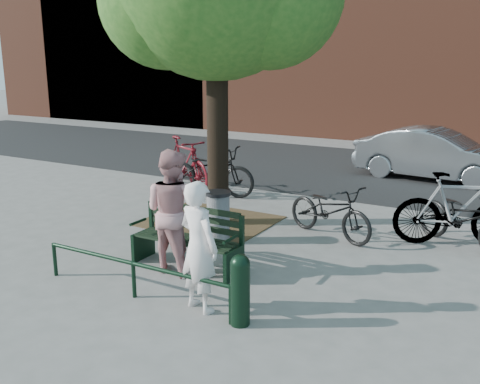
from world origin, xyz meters
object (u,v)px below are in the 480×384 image
Objects in this scene: bicycle_c at (330,211)px; parked_car at (435,155)px; bollard at (240,287)px; person_left at (199,247)px; person_right at (173,211)px; litter_bin at (218,216)px; park_bench at (189,236)px.

bicycle_c is 5.86m from parked_car.
bollard is 0.22× the size of parked_car.
person_left is at bearing 171.23° from bollard.
person_right is 2.08× the size of bollard.
parked_car reaches higher than litter_bin.
bicycle_c is 0.45× the size of parked_car.
park_bench is at bearing -34.80° from person_left.
bollard is at bearing -176.47° from parked_car.
person_left is at bearing 179.54° from parked_car.
person_left is at bearing -165.99° from bicycle_c.
parked_car is (2.33, 7.00, 0.22)m from litter_bin.
bollard is 9.45m from parked_car.
bollard is 1.00× the size of litter_bin.
park_bench is 1.04× the size of person_left.
bicycle_c is (0.42, 3.53, -0.35)m from person_left.
person_right is 3.06m from bicycle_c.
litter_bin is at bearing -81.52° from person_right.
parked_car is (0.73, 5.81, 0.19)m from bicycle_c.
person_right reaches higher than bollard.
park_bench is 0.94× the size of person_right.
litter_bin is at bearing 147.38° from bicycle_c.
litter_bin is at bearing -48.12° from person_left.
park_bench is 1.52m from person_left.
park_bench is at bearing 172.21° from parked_car.
person_left reaches higher than litter_bin.
person_right is 1.00× the size of bicycle_c.
bollard is at bearing 153.86° from person_right.
bicycle_c is (1.48, 2.64, -0.44)m from person_right.
person_right is (-1.06, 0.89, 0.09)m from person_left.
litter_bin is 1.99m from bicycle_c.
person_left is at bearing -49.92° from park_bench.
park_bench is at bearing 171.07° from bicycle_c.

